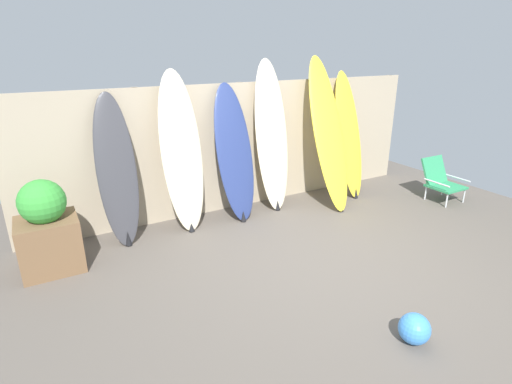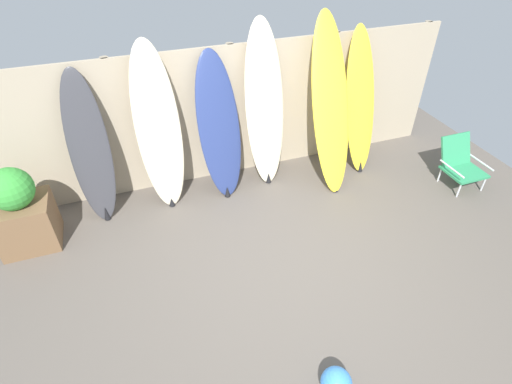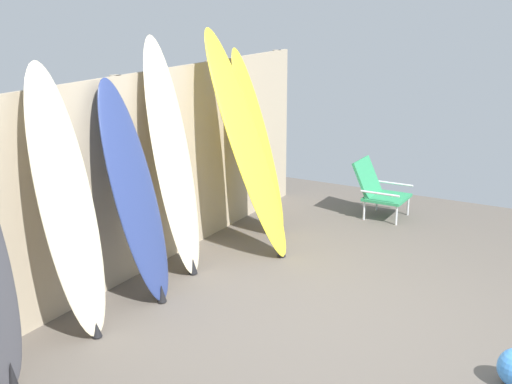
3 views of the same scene
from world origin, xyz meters
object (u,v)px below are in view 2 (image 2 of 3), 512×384
beach_ball (336,383)px  surfboard_charcoal_0 (90,151)px  surfboard_yellow_4 (330,107)px  surfboard_yellow_5 (360,103)px  surfboard_cream_1 (158,130)px  planter_box (21,212)px  surfboard_navy_2 (219,128)px  beach_chair (460,162)px  surfboard_cream_3 (265,108)px

beach_ball → surfboard_charcoal_0: bearing=118.2°
surfboard_yellow_4 → surfboard_yellow_5: size_ratio=1.12×
surfboard_charcoal_0 → beach_ball: size_ratio=6.99×
surfboard_cream_1 → planter_box: size_ratio=2.01×
surfboard_navy_2 → planter_box: size_ratio=1.82×
surfboard_charcoal_0 → surfboard_yellow_5: bearing=-1.3°
planter_box → surfboard_cream_1: bearing=11.5°
surfboard_navy_2 → beach_ball: (0.10, -3.01, -0.78)m
surfboard_charcoal_0 → surfboard_yellow_4: bearing=-5.1°
beach_chair → surfboard_cream_1: bearing=153.6°
surfboard_cream_3 → beach_ball: (-0.53, -3.08, -0.92)m
surfboard_yellow_5 → beach_chair: 1.57m
surfboard_charcoal_0 → surfboard_yellow_5: surfboard_yellow_5 is taller
surfboard_charcoal_0 → planter_box: size_ratio=1.77×
surfboard_yellow_5 → beach_ball: size_ratio=7.53×
surfboard_cream_3 → planter_box: 3.06m
surfboard_yellow_5 → planter_box: (-4.32, -0.26, -0.49)m
surfboard_cream_1 → beach_chair: surfboard_cream_1 is taller
surfboard_cream_1 → planter_box: surfboard_cream_1 is taller
surfboard_cream_1 → surfboard_yellow_4: (2.14, -0.25, 0.07)m
surfboard_yellow_5 → surfboard_navy_2: bearing=178.8°
surfboard_charcoal_0 → beach_chair: bearing=-12.3°
surfboard_navy_2 → planter_box: (-2.35, -0.31, -0.45)m
surfboard_charcoal_0 → planter_box: bearing=-157.2°
surfboard_cream_1 → surfboard_yellow_5: 2.70m
surfboard_navy_2 → planter_box: 2.41m
beach_chair → surfboard_yellow_4: bearing=144.2°
beach_chair → beach_ball: 3.61m
surfboard_yellow_4 → beach_ball: size_ratio=8.44×
surfboard_navy_2 → beach_chair: size_ratio=2.86×
surfboard_cream_3 → surfboard_yellow_4: 0.83m
surfboard_navy_2 → surfboard_yellow_5: 1.97m
surfboard_charcoal_0 → surfboard_cream_1: 0.81m
surfboard_charcoal_0 → surfboard_cream_1: bearing=-1.1°
surfboard_cream_3 → beach_ball: surfboard_cream_3 is taller
surfboard_navy_2 → surfboard_cream_3: bearing=6.4°
surfboard_yellow_4 → planter_box: size_ratio=2.14×
surfboard_cream_1 → beach_ball: size_ratio=7.92×
surfboard_cream_1 → beach_ball: surfboard_cream_1 is taller
surfboard_yellow_5 → beach_ball: (-1.87, -2.96, -0.82)m
surfboard_navy_2 → beach_chair: bearing=-17.4°
surfboard_yellow_4 → beach_chair: (1.67, -0.74, -0.75)m
surfboard_navy_2 → surfboard_yellow_4: size_ratio=0.85×
surfboard_yellow_5 → beach_chair: (1.11, -0.92, -0.62)m
surfboard_cream_3 → surfboard_yellow_4: (0.78, -0.29, 0.02)m
surfboard_charcoal_0 → beach_chair: size_ratio=2.79×
surfboard_yellow_5 → surfboard_charcoal_0: bearing=178.7°
surfboard_charcoal_0 → planter_box: surfboard_charcoal_0 is taller
surfboard_cream_1 → surfboard_yellow_5: (2.70, -0.07, -0.06)m
surfboard_cream_1 → surfboard_cream_3: (1.36, 0.05, 0.04)m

